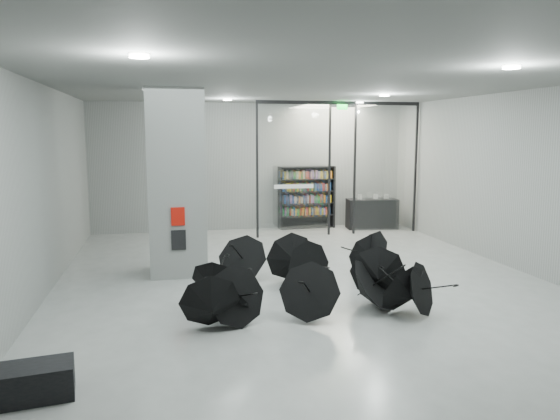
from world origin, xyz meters
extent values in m
plane|color=gray|center=(0.00, 0.00, 0.00)|extent=(14.00, 14.00, 0.00)
cube|color=slate|center=(0.00, 0.00, 4.00)|extent=(10.00, 14.00, 0.02)
cube|color=slate|center=(0.00, 7.00, 2.00)|extent=(10.00, 0.02, 4.00)
cube|color=slate|center=(-5.00, 0.00, 2.00)|extent=(0.02, 14.00, 4.00)
cube|color=slate|center=(5.00, 0.00, 2.00)|extent=(0.02, 14.00, 4.00)
cube|color=slate|center=(-2.50, 2.00, 2.00)|extent=(1.20, 1.20, 4.00)
cube|color=#A50A07|center=(-2.50, 1.38, 1.35)|extent=(0.28, 0.04, 0.38)
cube|color=black|center=(-2.50, 1.38, 0.85)|extent=(0.30, 0.03, 0.42)
cube|color=#0CE533|center=(2.40, 5.30, 3.82)|extent=(0.30, 0.06, 0.15)
cube|color=silver|center=(1.00, 5.50, 2.00)|extent=(2.20, 0.02, 3.95)
cube|color=silver|center=(3.90, 5.50, 2.00)|extent=(2.00, 0.02, 3.95)
cube|color=black|center=(-0.10, 5.50, 2.00)|extent=(0.06, 0.06, 4.00)
cube|color=black|center=(2.10, 5.50, 2.00)|extent=(0.06, 0.06, 4.00)
cube|color=black|center=(2.90, 5.50, 2.00)|extent=(0.06, 0.06, 4.00)
cube|color=black|center=(4.90, 5.50, 2.00)|extent=(0.06, 0.06, 4.00)
cube|color=black|center=(2.40, 5.50, 3.95)|extent=(5.00, 0.08, 0.10)
cube|color=black|center=(-4.49, -3.42, 0.20)|extent=(1.30, 0.69, 0.40)
cube|color=black|center=(3.79, 6.22, 0.48)|extent=(1.67, 0.82, 0.96)
camera|label=1|loc=(-2.76, -9.67, 3.07)|focal=33.96mm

